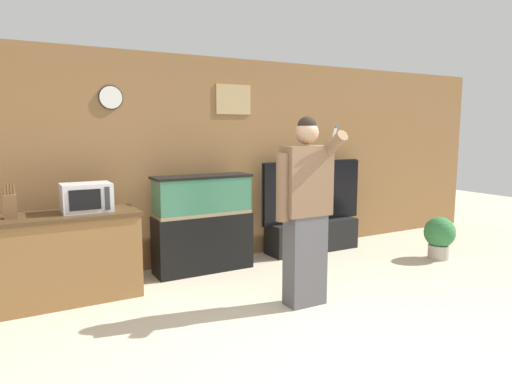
# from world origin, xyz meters

# --- Properties ---
(ground_plane) EXTENTS (18.00, 18.00, 0.00)m
(ground_plane) POSITION_xyz_m (0.00, 0.00, 0.00)
(ground_plane) COLOR beige
(wall_back_paneled) EXTENTS (10.00, 0.08, 2.60)m
(wall_back_paneled) POSITION_xyz_m (-0.00, 2.79, 1.30)
(wall_back_paneled) COLOR olive
(wall_back_paneled) RESTS_ON ground_plane
(counter_island) EXTENTS (1.45, 0.60, 0.88)m
(counter_island) POSITION_xyz_m (-1.67, 2.17, 0.44)
(counter_island) COLOR brown
(counter_island) RESTS_ON ground_plane
(microwave) EXTENTS (0.48, 0.33, 0.29)m
(microwave) POSITION_xyz_m (-1.43, 2.19, 1.03)
(microwave) COLOR silver
(microwave) RESTS_ON counter_island
(knife_block) EXTENTS (0.11, 0.11, 0.33)m
(knife_block) POSITION_xyz_m (-2.11, 2.17, 1.01)
(knife_block) COLOR brown
(knife_block) RESTS_ON counter_island
(aquarium_on_stand) EXTENTS (1.18, 0.37, 1.16)m
(aquarium_on_stand) POSITION_xyz_m (-0.09, 2.40, 0.58)
(aquarium_on_stand) COLOR black
(aquarium_on_stand) RESTS_ON ground_plane
(tv_on_stand) EXTENTS (1.61, 0.40, 1.27)m
(tv_on_stand) POSITION_xyz_m (1.61, 2.50, 0.37)
(tv_on_stand) COLOR black
(tv_on_stand) RESTS_ON ground_plane
(person_standing) EXTENTS (0.58, 0.43, 1.83)m
(person_standing) POSITION_xyz_m (0.35, 0.92, 0.95)
(person_standing) COLOR #515156
(person_standing) RESTS_ON ground_plane
(potted_plant) EXTENTS (0.40, 0.40, 0.56)m
(potted_plant) POSITION_xyz_m (2.83, 1.34, 0.31)
(potted_plant) COLOR #B2A899
(potted_plant) RESTS_ON ground_plane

